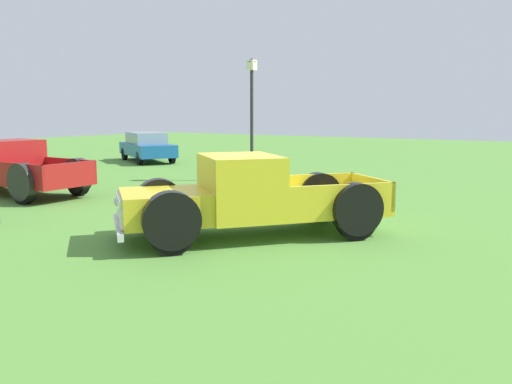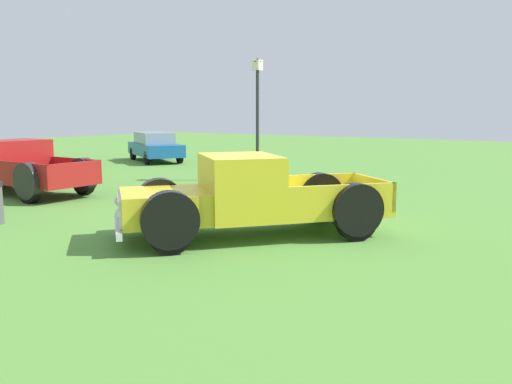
{
  "view_description": "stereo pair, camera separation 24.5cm",
  "coord_description": "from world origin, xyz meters",
  "px_view_note": "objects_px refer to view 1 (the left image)",
  "views": [
    {
      "loc": [
        -9.2,
        -6.33,
        2.47
      ],
      "look_at": [
        -0.66,
        -0.69,
        0.9
      ],
      "focal_mm": 36.35,
      "sensor_mm": 36.0,
      "label": 1
    },
    {
      "loc": [
        -9.06,
        -6.53,
        2.47
      ],
      "look_at": [
        -0.66,
        -0.69,
        0.9
      ],
      "focal_mm": 36.35,
      "sensor_mm": 36.0,
      "label": 2
    }
  ],
  "objects_px": {
    "pickup_truck_behind_left": "(7,168)",
    "lamp_post_near": "(252,117)",
    "sedan_distant_b": "(147,146)",
    "pickup_truck_foreground": "(237,199)"
  },
  "relations": [
    {
      "from": "pickup_truck_foreground",
      "to": "sedan_distant_b",
      "type": "height_order",
      "value": "pickup_truck_foreground"
    },
    {
      "from": "pickup_truck_foreground",
      "to": "pickup_truck_behind_left",
      "type": "height_order",
      "value": "same"
    },
    {
      "from": "pickup_truck_behind_left",
      "to": "sedan_distant_b",
      "type": "distance_m",
      "value": 10.71
    },
    {
      "from": "pickup_truck_foreground",
      "to": "lamp_post_near",
      "type": "xyz_separation_m",
      "value": [
        7.47,
        4.67,
        1.52
      ]
    },
    {
      "from": "pickup_truck_foreground",
      "to": "lamp_post_near",
      "type": "bearing_deg",
      "value": 31.98
    },
    {
      "from": "lamp_post_near",
      "to": "sedan_distant_b",
      "type": "bearing_deg",
      "value": 69.48
    },
    {
      "from": "pickup_truck_foreground",
      "to": "lamp_post_near",
      "type": "distance_m",
      "value": 8.94
    },
    {
      "from": "pickup_truck_behind_left",
      "to": "lamp_post_near",
      "type": "height_order",
      "value": "lamp_post_near"
    },
    {
      "from": "pickup_truck_behind_left",
      "to": "lamp_post_near",
      "type": "xyz_separation_m",
      "value": [
        6.72,
        -4.56,
        1.52
      ]
    },
    {
      "from": "sedan_distant_b",
      "to": "lamp_post_near",
      "type": "relative_size",
      "value": 1.08
    }
  ]
}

